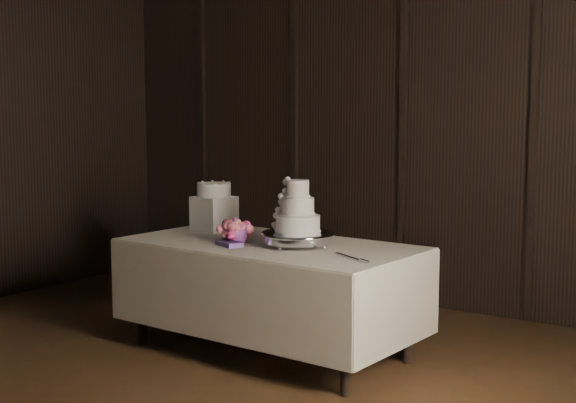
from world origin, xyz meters
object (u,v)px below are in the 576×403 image
(cake_stand, at_px, (298,240))
(wedding_cake, at_px, (293,212))
(display_table, at_px, (270,293))
(box_pedestal, at_px, (214,213))
(bouquet, at_px, (235,233))
(small_cake, at_px, (214,190))

(cake_stand, height_order, wedding_cake, wedding_cake)
(display_table, relative_size, box_pedestal, 7.82)
(bouquet, distance_m, small_cake, 0.64)
(bouquet, bearing_deg, box_pedestal, 142.86)
(wedding_cake, height_order, small_cake, wedding_cake)
(wedding_cake, xyz_separation_m, small_cake, (-0.89, 0.26, 0.07))
(cake_stand, height_order, bouquet, bouquet)
(box_pedestal, distance_m, small_cake, 0.18)
(display_table, distance_m, cake_stand, 0.45)
(wedding_cake, relative_size, small_cake, 1.39)
(display_table, distance_m, small_cake, 0.96)
(small_cake, bearing_deg, bouquet, -37.14)
(display_table, bearing_deg, cake_stand, 0.83)
(small_cake, bearing_deg, box_pedestal, -90.00)
(display_table, distance_m, box_pedestal, 0.86)
(cake_stand, bearing_deg, display_table, 178.29)
(box_pedestal, xyz_separation_m, small_cake, (0.00, 0.00, 0.18))
(wedding_cake, bearing_deg, display_table, 174.78)
(cake_stand, relative_size, small_cake, 1.94)
(box_pedestal, bearing_deg, small_cake, 90.00)
(cake_stand, bearing_deg, box_pedestal, 164.89)
(display_table, height_order, box_pedestal, box_pedestal)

